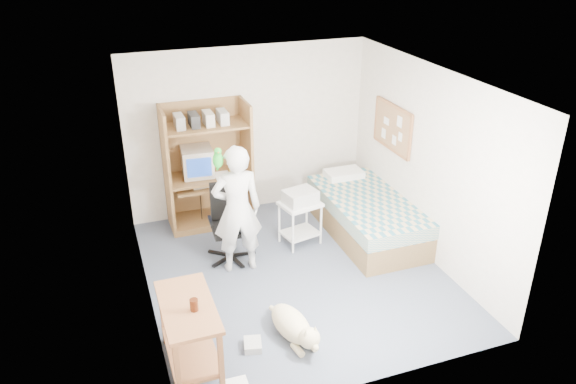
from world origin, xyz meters
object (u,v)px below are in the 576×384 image
at_px(office_chair, 229,233).
at_px(printer_cart, 300,216).
at_px(person, 237,210).
at_px(dog, 294,326).
at_px(bed, 366,215).
at_px(computer_hutch, 208,170).
at_px(side_desk, 189,327).

distance_m(office_chair, printer_cart, 1.00).
bearing_deg(person, dog, 101.05).
height_order(bed, person, person).
relative_size(computer_hutch, bed, 0.89).
xyz_separation_m(office_chair, person, (0.05, -0.31, 0.48)).
height_order(person, printer_cart, person).
bearing_deg(bed, person, -172.80).
distance_m(side_desk, printer_cart, 2.66).
distance_m(bed, printer_cart, 0.99).
xyz_separation_m(office_chair, printer_cart, (1.00, 0.02, 0.05)).
height_order(side_desk, person, person).
bearing_deg(office_chair, printer_cart, 5.03).
distance_m(side_desk, office_chair, 2.07).
height_order(computer_hutch, printer_cart, computer_hutch).
distance_m(office_chair, person, 0.57).
height_order(side_desk, printer_cart, side_desk).
bearing_deg(person, bed, -168.63).
xyz_separation_m(computer_hutch, side_desk, (-0.85, -2.94, -0.33)).
distance_m(computer_hutch, bed, 2.35).
distance_m(computer_hutch, office_chair, 1.16).
relative_size(office_chair, dog, 1.04).
bearing_deg(side_desk, person, 59.71).
bearing_deg(bed, computer_hutch, 150.71).
bearing_deg(bed, printer_cart, 175.54).
bearing_deg(side_desk, office_chair, 65.08).
height_order(person, dog, person).
distance_m(bed, office_chair, 1.98).
bearing_deg(dog, printer_cart, 56.71).
bearing_deg(printer_cart, dog, -125.19).
height_order(computer_hutch, side_desk, computer_hutch).
bearing_deg(office_chair, bed, 2.40).
bearing_deg(printer_cart, office_chair, 168.44).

